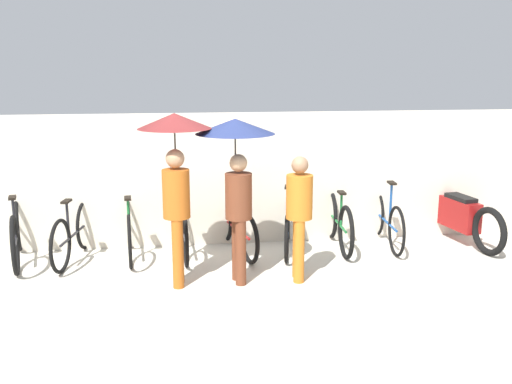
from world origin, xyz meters
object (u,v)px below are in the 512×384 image
object	(u,v)px
parked_bicycle_2	(129,230)
parked_bicycle_3	(183,229)
parked_bicycle_0	(17,233)
parked_bicycle_6	(338,222)
parked_bicycle_5	(288,226)
parked_bicycle_1	(74,233)
parked_bicycle_7	(386,220)
pedestrian_center	(236,157)
pedestrian_trailing	(299,210)
motorcycle	(459,216)
pedestrian_leading	(175,157)
parked_bicycle_4	(236,227)

from	to	relation	value
parked_bicycle_2	parked_bicycle_3	size ratio (longest dim) A/B	0.99
parked_bicycle_0	parked_bicycle_6	size ratio (longest dim) A/B	1.04
parked_bicycle_5	parked_bicycle_3	bearing A→B (deg)	102.39
parked_bicycle_1	parked_bicycle_2	distance (m)	0.74
parked_bicycle_0	parked_bicycle_6	bearing A→B (deg)	-101.94
parked_bicycle_0	parked_bicycle_5	distance (m)	3.69
parked_bicycle_0	parked_bicycle_7	xyz separation A→B (m)	(5.17, 0.05, -0.02)
parked_bicycle_0	parked_bicycle_1	size ratio (longest dim) A/B	1.06
parked_bicycle_6	pedestrian_center	size ratio (longest dim) A/B	0.86
parked_bicycle_0	parked_bicycle_2	bearing A→B (deg)	-101.21
pedestrian_center	pedestrian_trailing	world-z (taller)	pedestrian_center
parked_bicycle_3	motorcycle	world-z (taller)	parked_bicycle_3
parked_bicycle_2	parked_bicycle_3	xyz separation A→B (m)	(0.74, -0.02, -0.01)
parked_bicycle_3	pedestrian_center	size ratio (longest dim) A/B	0.85
pedestrian_trailing	motorcycle	distance (m)	3.00
parked_bicycle_1	parked_bicycle_2	size ratio (longest dim) A/B	1.00
parked_bicycle_0	parked_bicycle_3	distance (m)	2.21
pedestrian_leading	pedestrian_center	distance (m)	0.72
parked_bicycle_4	pedestrian_center	size ratio (longest dim) A/B	0.87
parked_bicycle_5	pedestrian_center	bearing A→B (deg)	154.04
parked_bicycle_5	parked_bicycle_2	bearing A→B (deg)	101.76
parked_bicycle_4	pedestrian_trailing	distance (m)	1.46
motorcycle	parked_bicycle_7	bearing A→B (deg)	80.63
parked_bicycle_6	pedestrian_leading	distance (m)	2.78
parked_bicycle_6	parked_bicycle_4	bearing A→B (deg)	91.79
parked_bicycle_5	parked_bicycle_6	world-z (taller)	parked_bicycle_6
pedestrian_trailing	parked_bicycle_3	bearing A→B (deg)	147.12
parked_bicycle_2	parked_bicycle_7	size ratio (longest dim) A/B	0.97
pedestrian_leading	parked_bicycle_6	bearing A→B (deg)	26.80
parked_bicycle_5	pedestrian_trailing	xyz separation A→B (m)	(-0.09, -1.16, 0.54)
parked_bicycle_7	pedestrian_center	bearing A→B (deg)	119.73
parked_bicycle_4	pedestrian_center	world-z (taller)	pedestrian_center
parked_bicycle_0	pedestrian_trailing	size ratio (longest dim) A/B	1.15
parked_bicycle_2	parked_bicycle_4	size ratio (longest dim) A/B	0.97
parked_bicycle_0	pedestrian_leading	xyz separation A→B (m)	(2.14, -1.06, 1.15)
parked_bicycle_6	parked_bicycle_7	world-z (taller)	parked_bicycle_6
parked_bicycle_3	parked_bicycle_4	world-z (taller)	parked_bicycle_4
parked_bicycle_4	motorcycle	bearing A→B (deg)	-103.07
motorcycle	parked_bicycle_6	bearing A→B (deg)	81.66
motorcycle	parked_bicycle_1	bearing A→B (deg)	81.34
parked_bicycle_0	parked_bicycle_2	size ratio (longest dim) A/B	1.06
motorcycle	parked_bicycle_0	bearing A→B (deg)	81.06
parked_bicycle_6	pedestrian_trailing	world-z (taller)	pedestrian_trailing
pedestrian_center	motorcycle	world-z (taller)	pedestrian_center
pedestrian_leading	pedestrian_trailing	size ratio (longest dim) A/B	1.33
parked_bicycle_4	motorcycle	xyz separation A→B (m)	(3.35, 0.02, 0.04)
parked_bicycle_0	parked_bicycle_4	distance (m)	2.95
parked_bicycle_6	parked_bicycle_3	bearing A→B (deg)	92.92
parked_bicycle_3	pedestrian_leading	xyz separation A→B (m)	(-0.07, -1.06, 1.18)
pedestrian_trailing	motorcycle	bearing A→B (deg)	31.16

